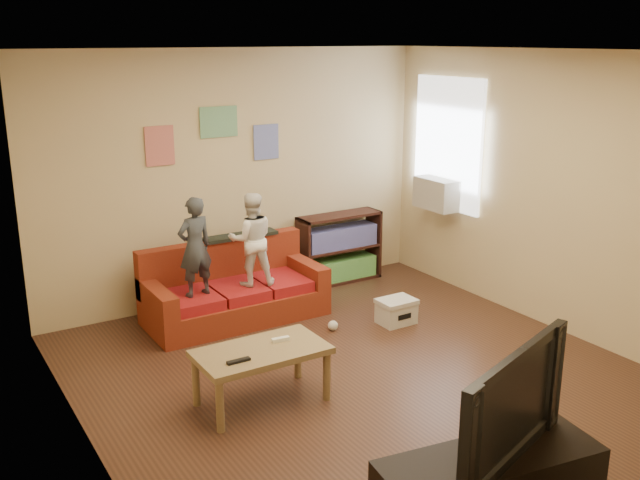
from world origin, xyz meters
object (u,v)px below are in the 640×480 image
child_a (195,247)px  coffee_table (261,357)px  child_b (251,239)px  television (495,402)px  bookshelf (339,252)px  sofa (233,293)px  file_box (396,311)px

child_a → coffee_table: size_ratio=0.95×
child_b → television: child_b is taller
coffee_table → bookshelf: (2.12, 2.14, -0.03)m
sofa → file_box: 1.68m
child_a → bookshelf: bearing=-174.4°
child_b → bookshelf: (1.40, 0.54, -0.49)m
child_a → child_b: child_a is taller
sofa → bookshelf: size_ratio=1.77×
bookshelf → television: (-1.70, -4.19, 0.48)m
child_b → file_box: bearing=160.6°
sofa → television: television is taller
coffee_table → television: (0.42, -2.06, 0.45)m
sofa → file_box: sofa is taller
child_a → television: bearing=85.2°
child_b → file_box: child_b is taller
bookshelf → file_box: (-0.22, -1.40, -0.23)m
child_b → bookshelf: size_ratio=0.93×
child_a → television: child_a is taller
coffee_table → child_b: bearing=65.8°
coffee_table → child_a: bearing=85.7°
child_a → television: (0.30, -3.66, -0.03)m
file_box → television: bearing=-118.0°
bookshelf → child_b: bearing=-159.1°
bookshelf → sofa: bearing=-166.4°
bookshelf → television: size_ratio=0.87×
sofa → television: 3.87m
child_a → child_b: bearing=170.5°
sofa → child_a: child_a is taller
file_box → television: 3.25m
child_b → coffee_table: (-0.72, -1.60, -0.46)m
sofa → file_box: (1.33, -1.02, -0.14)m
child_a → bookshelf: (2.00, 0.54, -0.50)m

